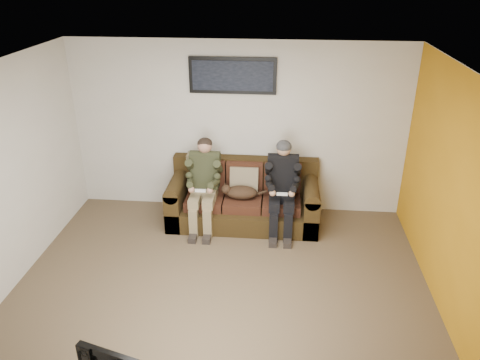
# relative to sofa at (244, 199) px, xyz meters

# --- Properties ---
(floor) EXTENTS (5.00, 5.00, 0.00)m
(floor) POSITION_rel_sofa_xyz_m (-0.13, -1.83, -0.34)
(floor) COLOR brown
(floor) RESTS_ON ground
(ceiling) EXTENTS (5.00, 5.00, 0.00)m
(ceiling) POSITION_rel_sofa_xyz_m (-0.13, -1.83, 2.26)
(ceiling) COLOR silver
(ceiling) RESTS_ON ground
(wall_back) EXTENTS (5.00, 0.00, 5.00)m
(wall_back) POSITION_rel_sofa_xyz_m (-0.13, 0.42, 0.96)
(wall_back) COLOR beige
(wall_back) RESTS_ON ground
(wall_right) EXTENTS (0.00, 4.50, 4.50)m
(wall_right) POSITION_rel_sofa_xyz_m (2.37, -1.83, 0.96)
(wall_right) COLOR beige
(wall_right) RESTS_ON ground
(accent_wall_right) EXTENTS (0.00, 4.50, 4.50)m
(accent_wall_right) POSITION_rel_sofa_xyz_m (2.36, -1.83, 0.96)
(accent_wall_right) COLOR #C38113
(accent_wall_right) RESTS_ON ground
(sofa) EXTENTS (2.19, 0.94, 0.89)m
(sofa) POSITION_rel_sofa_xyz_m (0.00, 0.00, 0.00)
(sofa) COLOR #33240F
(sofa) RESTS_ON ground
(throw_pillow) EXTENTS (0.42, 0.20, 0.41)m
(throw_pillow) POSITION_rel_sofa_xyz_m (0.00, 0.04, 0.30)
(throw_pillow) COLOR #806F54
(throw_pillow) RESTS_ON sofa
(throw_blanket) EXTENTS (0.45, 0.22, 0.08)m
(throw_blanket) POSITION_rel_sofa_xyz_m (-0.66, 0.27, 0.56)
(throw_blanket) COLOR gray
(throw_blanket) RESTS_ON sofa
(person_left) EXTENTS (0.51, 0.87, 1.29)m
(person_left) POSITION_rel_sofa_xyz_m (-0.56, -0.18, 0.39)
(person_left) COLOR #897855
(person_left) RESTS_ON sofa
(person_right) EXTENTS (0.51, 0.86, 1.30)m
(person_right) POSITION_rel_sofa_xyz_m (0.56, -0.18, 0.39)
(person_right) COLOR black
(person_right) RESTS_ON sofa
(cat) EXTENTS (0.66, 0.26, 0.24)m
(cat) POSITION_rel_sofa_xyz_m (-0.04, -0.16, 0.20)
(cat) COLOR #432B1A
(cat) RESTS_ON sofa
(framed_poster) EXTENTS (1.25, 0.05, 0.52)m
(framed_poster) POSITION_rel_sofa_xyz_m (-0.20, 0.39, 1.76)
(framed_poster) COLOR black
(framed_poster) RESTS_ON wall_back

